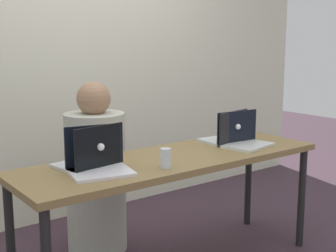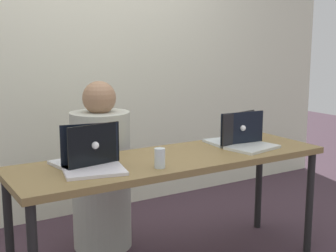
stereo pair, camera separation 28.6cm
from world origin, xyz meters
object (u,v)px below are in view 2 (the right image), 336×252
Objects in this scene: laptop_front_right at (247,140)px; person_at_center at (101,175)px; laptop_front_left at (92,161)px; laptop_back_right at (235,137)px; water_glass_left at (160,159)px; laptop_back_left at (87,156)px.

person_at_center is at bearing 130.17° from laptop_front_right.
laptop_front_left is (-0.30, -0.60, 0.28)m from person_at_center.
laptop_back_right is at bearing 17.96° from laptop_front_left.
laptop_back_right is 0.80m from water_glass_left.
laptop_back_left is at bearing 141.18° from water_glass_left.
person_at_center is 3.28× the size of laptop_back_left.
laptop_back_left reaches higher than water_glass_left.
person_at_center is at bearing 75.26° from laptop_front_left.
laptop_back_left is 0.42m from water_glass_left.
laptop_back_left is (0.01, 0.11, 0.00)m from laptop_front_left.
person_at_center reaches higher than water_glass_left.
water_glass_left is (0.34, -0.15, -0.00)m from laptop_front_left.
laptop_back_right is 3.17× the size of water_glass_left.
laptop_back_right reaches higher than water_glass_left.
person_at_center reaches higher than laptop_front_right.
laptop_front_left is 1.03× the size of laptop_back_left.
laptop_back_left is 1.02× the size of laptop_back_right.
water_glass_left is (0.03, -0.75, 0.27)m from person_at_center.
laptop_back_left is at bearing 4.57° from laptop_back_right.
water_glass_left is at bearing 23.85° from laptop_back_right.
person_at_center reaches higher than laptop_front_left.
person_at_center is 0.80m from water_glass_left.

